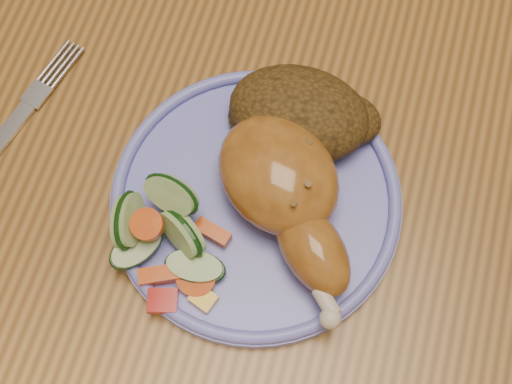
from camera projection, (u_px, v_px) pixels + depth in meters
ground at (307, 283)px, 1.31m from camera, size 4.00×4.00×0.00m
dining_table at (354, 119)px, 0.69m from camera, size 0.90×1.40×0.75m
plate at (256, 202)px, 0.56m from camera, size 0.23×0.23×0.01m
plate_rim at (256, 197)px, 0.55m from camera, size 0.23×0.23×0.01m
chicken_leg at (286, 192)px, 0.53m from camera, size 0.15×0.17×0.06m
rice_pilaf at (302, 114)px, 0.56m from camera, size 0.12×0.08×0.05m
vegetable_pile at (166, 238)px, 0.53m from camera, size 0.10×0.11×0.05m
fork at (5, 136)px, 0.59m from camera, size 0.06×0.16×0.00m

